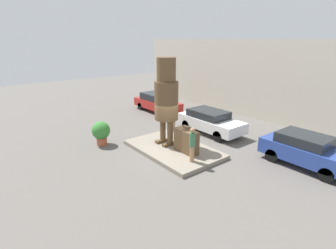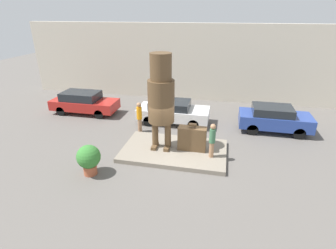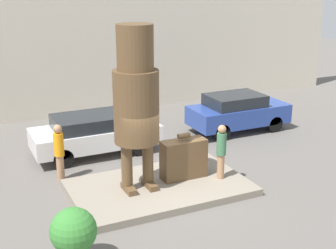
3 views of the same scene
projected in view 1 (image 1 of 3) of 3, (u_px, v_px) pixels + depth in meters
ground_plane at (173, 151)px, 14.23m from camera, size 60.00×60.00×0.00m
pedestal at (173, 149)px, 14.20m from camera, size 5.19×3.19×0.21m
building_backdrop at (272, 82)px, 18.72m from camera, size 28.00×0.60×5.82m
statue_figure at (166, 95)px, 13.85m from camera, size 1.27×1.27×4.71m
giant_suitcase at (186, 141)px, 13.41m from camera, size 1.39×0.54×1.43m
tourist at (192, 143)px, 12.26m from camera, size 0.29×0.29×1.70m
parked_car_red at (157, 102)px, 21.85m from camera, size 4.55×1.77×1.52m
parked_car_white at (210, 121)px, 16.84m from camera, size 4.46×1.86×1.46m
parked_car_blue at (306, 150)px, 12.32m from camera, size 4.06×1.77×1.55m
planter_pot at (101, 132)px, 14.84m from camera, size 1.03×1.03×1.39m
worker_hivis at (173, 117)px, 16.97m from camera, size 0.31×0.31×1.82m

